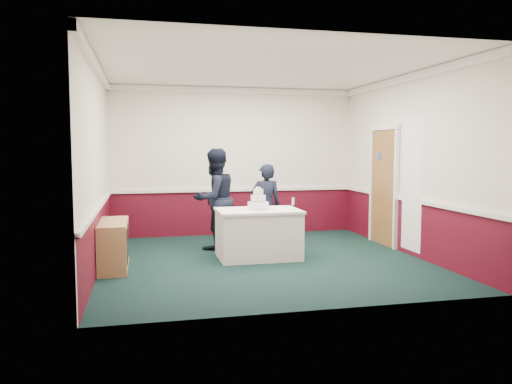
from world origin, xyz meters
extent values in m
plane|color=black|center=(0.00, 0.00, 0.00)|extent=(5.00, 5.00, 0.00)
cube|color=silver|center=(0.00, 2.48, 1.50)|extent=(5.00, 0.05, 3.00)
cube|color=silver|center=(-2.48, 0.00, 1.50)|extent=(0.05, 5.00, 3.00)
cube|color=silver|center=(2.48, 0.00, 1.50)|extent=(0.05, 5.00, 3.00)
cube|color=white|center=(0.00, 0.00, 2.98)|extent=(5.00, 5.00, 0.05)
cube|color=#4F0A19|center=(0.00, 2.48, 0.45)|extent=(5.00, 0.02, 0.90)
cube|color=white|center=(0.00, 2.47, 0.92)|extent=(4.98, 0.05, 0.06)
cube|color=white|center=(0.00, 2.46, 2.93)|extent=(5.00, 0.08, 0.12)
cube|color=brown|center=(2.46, 0.80, 1.05)|extent=(0.05, 0.90, 2.10)
cube|color=#234799|center=(2.44, 0.95, 1.62)|extent=(0.01, 0.12, 0.12)
cube|color=white|center=(2.42, -0.25, 1.20)|extent=(0.02, 0.60, 2.20)
cube|color=tan|center=(-2.28, -0.01, 0.35)|extent=(0.40, 1.20, 0.70)
cube|color=black|center=(-2.07, -0.01, 0.40)|extent=(0.01, 1.00, 0.50)
cube|color=white|center=(-0.04, 0.20, 0.38)|extent=(1.28, 0.88, 0.76)
cube|color=white|center=(-0.04, 0.20, 0.77)|extent=(1.32, 0.92, 0.04)
cylinder|color=white|center=(-0.04, 0.20, 0.85)|extent=(0.34, 0.34, 0.12)
cylinder|color=silver|center=(-0.04, 0.20, 0.80)|extent=(0.35, 0.35, 0.03)
cylinder|color=white|center=(-0.04, 0.20, 0.97)|extent=(0.24, 0.24, 0.11)
cylinder|color=silver|center=(-0.04, 0.20, 0.92)|extent=(0.25, 0.25, 0.02)
cylinder|color=white|center=(-0.04, 0.20, 1.07)|extent=(0.16, 0.16, 0.10)
cylinder|color=silver|center=(-0.04, 0.20, 1.03)|extent=(0.17, 0.17, 0.02)
sphere|color=#EDE5C9|center=(-0.04, 0.20, 1.14)|extent=(0.03, 0.03, 0.03)
sphere|color=#EDE5C9|center=(-0.01, 0.22, 1.14)|extent=(0.03, 0.03, 0.03)
sphere|color=#EDE5C9|center=(-0.06, 0.23, 1.14)|extent=(0.03, 0.03, 0.03)
sphere|color=#EDE5C9|center=(-0.02, 0.18, 1.14)|extent=(0.03, 0.03, 0.03)
sphere|color=#EDE5C9|center=(-0.06, 0.19, 1.14)|extent=(0.03, 0.03, 0.03)
cube|color=silver|center=(-0.07, 0.00, 0.79)|extent=(0.05, 0.22, 0.00)
cylinder|color=silver|center=(0.46, -0.08, 0.79)|extent=(0.05, 0.05, 0.01)
cylinder|color=silver|center=(0.46, -0.08, 0.84)|extent=(0.01, 0.01, 0.09)
cylinder|color=silver|center=(0.46, -0.08, 0.94)|extent=(0.04, 0.04, 0.11)
imported|color=black|center=(-0.62, 1.10, 0.88)|extent=(1.08, 1.01, 1.77)
imported|color=black|center=(0.30, 1.06, 0.75)|extent=(0.55, 0.36, 1.50)
camera|label=1|loc=(-1.84, -7.56, 1.77)|focal=35.00mm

